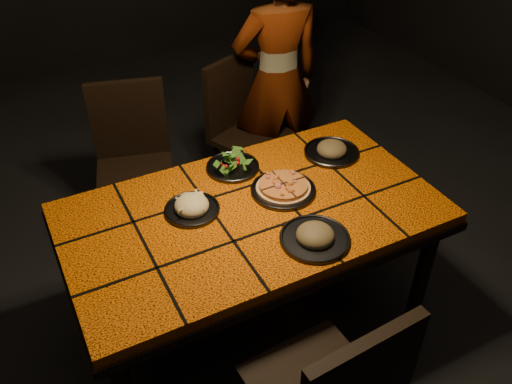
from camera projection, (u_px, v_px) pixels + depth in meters
name	position (u px, v px, depth m)	size (l,w,h in m)	color
room_shell	(251.00, 41.00, 1.87)	(6.04, 7.04, 3.08)	black
dining_table	(252.00, 223.00, 2.37)	(1.62, 0.92, 0.75)	#E46007
chair_far_left	(133.00, 154.00, 3.05)	(0.52, 0.52, 0.93)	black
chair_far_right	(243.00, 122.00, 3.35)	(0.55, 0.55, 0.92)	black
diner	(277.00, 80.00, 3.28)	(0.56, 0.37, 1.53)	brown
plate_pizza	(283.00, 188.00, 2.41)	(0.29, 0.29, 0.04)	#323237
plate_pasta	(192.00, 207.00, 2.30)	(0.24, 0.24, 0.08)	#323237
plate_salad	(233.00, 164.00, 2.55)	(0.25, 0.25, 0.07)	#323237
plate_mushroom_a	(315.00, 236.00, 2.15)	(0.29, 0.29, 0.09)	#323237
plate_mushroom_b	(332.00, 150.00, 2.65)	(0.27, 0.27, 0.09)	#323237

